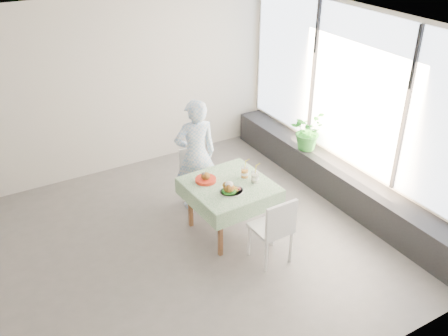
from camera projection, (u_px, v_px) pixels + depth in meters
floor at (167, 253)px, 6.41m from camera, size 6.00×6.00×0.00m
ceiling at (152, 35)px, 5.04m from camera, size 6.00×6.00×0.00m
wall_back at (94, 91)px, 7.61m from camera, size 6.00×0.02×2.80m
wall_front at (292, 288)px, 3.84m from camera, size 6.00×0.02×2.80m
wall_right at (355, 107)px, 7.04m from camera, size 0.02×5.00×2.80m
window_pane at (356, 91)px, 6.91m from camera, size 0.01×4.80×2.18m
window_ledge at (336, 181)px, 7.52m from camera, size 0.40×4.80×0.50m
cafe_table at (229, 202)px, 6.61m from camera, size 1.09×1.09×0.74m
chair_far at (198, 188)px, 7.31m from camera, size 0.43×0.43×0.86m
chair_near at (271, 240)px, 6.17m from camera, size 0.44×0.44×0.92m
diner at (196, 155)px, 7.00m from camera, size 0.65×0.48×1.66m
main_dish at (230, 189)px, 6.26m from camera, size 0.32×0.32×0.16m
juice_cup_orange at (245, 173)px, 6.59m from camera, size 0.11×0.11×0.30m
juice_cup_lemonade at (255, 177)px, 6.48m from camera, size 0.11×0.11×0.30m
second_dish at (206, 179)px, 6.52m from camera, size 0.27×0.27×0.13m
potted_plant at (307, 130)px, 7.76m from camera, size 0.72×0.69×0.62m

